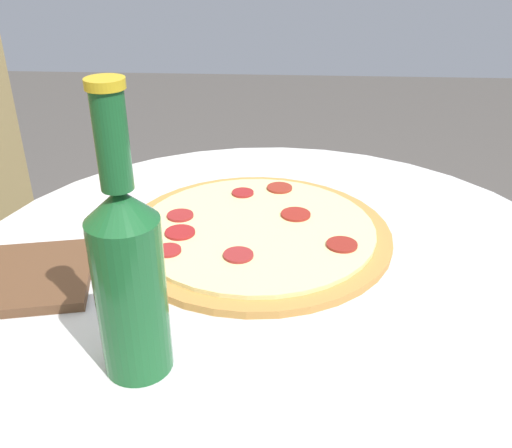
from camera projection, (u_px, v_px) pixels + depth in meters
The scene contains 4 objects.
table at pixel (274, 380), 0.82m from camera, with size 0.82×0.82×0.72m.
pizza at pixel (256, 232), 0.77m from camera, with size 0.37×0.37×0.02m.
beer_bottle at pixel (129, 274), 0.50m from camera, with size 0.06×0.06×0.28m.
pizza_paddle at pixel (3, 279), 0.68m from camera, with size 0.17×0.29×0.02m.
Camera 1 is at (-0.62, -0.01, 1.10)m, focal length 40.00 mm.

